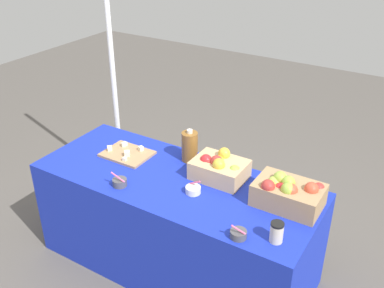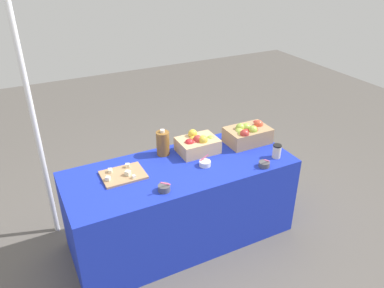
% 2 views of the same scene
% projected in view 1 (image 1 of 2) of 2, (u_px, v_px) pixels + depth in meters
% --- Properties ---
extents(ground_plane, '(10.00, 10.00, 0.00)m').
position_uv_depth(ground_plane, '(177.00, 264.00, 3.26)').
color(ground_plane, '#56514C').
extents(table, '(1.90, 0.76, 0.74)m').
position_uv_depth(table, '(176.00, 223.00, 3.08)').
color(table, '#192DB7').
rests_on(table, ground_plane).
extents(apple_crate_left, '(0.40, 0.26, 0.19)m').
position_uv_depth(apple_crate_left, '(287.00, 192.00, 2.61)').
color(apple_crate_left, tan).
rests_on(apple_crate_left, table).
extents(apple_crate_middle, '(0.34, 0.25, 0.18)m').
position_uv_depth(apple_crate_middle, '(219.00, 168.00, 2.88)').
color(apple_crate_middle, tan).
rests_on(apple_crate_middle, table).
extents(cutting_board_front, '(0.33, 0.26, 0.06)m').
position_uv_depth(cutting_board_front, '(127.00, 153.00, 3.17)').
color(cutting_board_front, tan).
rests_on(cutting_board_front, table).
extents(sample_bowl_near, '(0.10, 0.09, 0.11)m').
position_uv_depth(sample_bowl_near, '(120.00, 182.00, 2.82)').
color(sample_bowl_near, '#4C4C51').
rests_on(sample_bowl_near, table).
extents(sample_bowl_mid, '(0.10, 0.10, 0.09)m').
position_uv_depth(sample_bowl_mid, '(193.00, 190.00, 2.75)').
color(sample_bowl_mid, silver).
rests_on(sample_bowl_mid, table).
extents(sample_bowl_far, '(0.09, 0.09, 0.09)m').
position_uv_depth(sample_bowl_far, '(238.00, 234.00, 2.38)').
color(sample_bowl_far, '#4C4C51').
rests_on(sample_bowl_far, table).
extents(cider_jug, '(0.11, 0.11, 0.24)m').
position_uv_depth(cider_jug, '(190.00, 146.00, 3.07)').
color(cider_jug, brown).
rests_on(cider_jug, table).
extents(coffee_cup, '(0.07, 0.07, 0.12)m').
position_uv_depth(coffee_cup, '(277.00, 232.00, 2.34)').
color(coffee_cup, beige).
rests_on(coffee_cup, table).
extents(tent_pole, '(0.04, 0.04, 2.25)m').
position_uv_depth(tent_pole, '(113.00, 70.00, 3.63)').
color(tent_pole, white).
rests_on(tent_pole, ground_plane).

